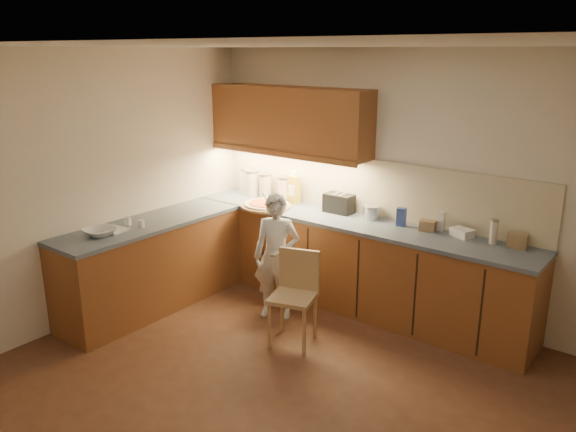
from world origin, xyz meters
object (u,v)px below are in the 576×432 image
object	(u,v)px
pizza_on_board	(266,205)
oil_jug	(294,188)
wooden_chair	(295,290)
child	(277,257)
toaster	(339,203)

from	to	relation	value
pizza_on_board	oil_jug	world-z (taller)	oil_jug
wooden_chair	oil_jug	world-z (taller)	oil_jug
pizza_on_board	child	world-z (taller)	child
child	toaster	size ratio (longest dim) A/B	4.05
child	oil_jug	bearing A→B (deg)	92.10
wooden_chair	oil_jug	bearing A→B (deg)	109.99
oil_jug	toaster	bearing A→B (deg)	-1.02
toaster	oil_jug	bearing A→B (deg)	178.64
wooden_chair	toaster	world-z (taller)	toaster
pizza_on_board	wooden_chair	xyz separation A→B (m)	(1.00, -0.80, -0.45)
child	oil_jug	distance (m)	1.06
wooden_chair	toaster	distance (m)	1.26
child	toaster	world-z (taller)	child
wooden_chair	oil_jug	xyz separation A→B (m)	(-0.87, 1.13, 0.60)
pizza_on_board	wooden_chair	world-z (taller)	pizza_on_board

